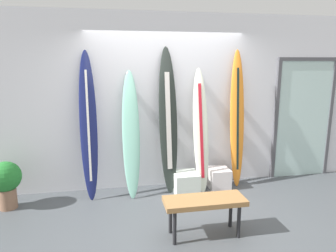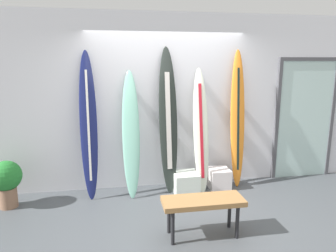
{
  "view_description": "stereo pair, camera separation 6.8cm",
  "coord_description": "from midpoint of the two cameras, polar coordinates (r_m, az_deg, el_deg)",
  "views": [
    {
      "loc": [
        -0.88,
        -3.62,
        2.04
      ],
      "look_at": [
        -0.02,
        0.95,
        1.06
      ],
      "focal_mm": 32.7,
      "sensor_mm": 36.0,
      "label": 1
    },
    {
      "loc": [
        -0.81,
        -3.63,
        2.04
      ],
      "look_at": [
        -0.02,
        0.95,
        1.06
      ],
      "focal_mm": 32.7,
      "sensor_mm": 36.0,
      "label": 2
    }
  ],
  "objects": [
    {
      "name": "ground",
      "position": [
        4.25,
        3.0,
        -17.13
      ],
      "size": [
        8.0,
        8.0,
        0.04
      ],
      "primitive_type": "cube",
      "color": "#464A4F"
    },
    {
      "name": "wall_back",
      "position": [
        5.04,
        -0.1,
        4.55
      ],
      "size": [
        7.2,
        0.2,
        2.8
      ],
      "primitive_type": "cube",
      "color": "silver",
      "rests_on": "ground"
    },
    {
      "name": "surfboard_navy",
      "position": [
        4.7,
        -14.19,
        0.08
      ],
      "size": [
        0.27,
        0.42,
        2.22
      ],
      "color": "navy",
      "rests_on": "ground"
    },
    {
      "name": "surfboard_seafoam",
      "position": [
        4.69,
        -6.51,
        -1.52
      ],
      "size": [
        0.28,
        0.5,
        1.92
      ],
      "color": "#7FC2AD",
      "rests_on": "ground"
    },
    {
      "name": "surfboard_charcoal",
      "position": [
        4.77,
        0.44,
        0.97
      ],
      "size": [
        0.3,
        0.41,
        2.28
      ],
      "color": "black",
      "rests_on": "ground"
    },
    {
      "name": "surfboard_ivory",
      "position": [
        4.86,
        6.55,
        -0.86
      ],
      "size": [
        0.25,
        0.49,
        1.95
      ],
      "color": "silver",
      "rests_on": "ground"
    },
    {
      "name": "surfboard_sunset",
      "position": [
        5.12,
        13.19,
        1.04
      ],
      "size": [
        0.25,
        0.33,
        2.24
      ],
      "color": "orange",
      "rests_on": "ground"
    },
    {
      "name": "display_block_left",
      "position": [
        4.96,
        3.71,
        -10.45
      ],
      "size": [
        0.4,
        0.4,
        0.32
      ],
      "color": "white",
      "rests_on": "ground"
    },
    {
      "name": "display_block_center",
      "position": [
        5.17,
        9.84,
        -9.61
      ],
      "size": [
        0.34,
        0.34,
        0.32
      ],
      "color": "silver",
      "rests_on": "ground"
    },
    {
      "name": "glass_door",
      "position": [
        5.91,
        24.42,
        1.55
      ],
      "size": [
        1.12,
        0.06,
        2.12
      ],
      "color": "silver",
      "rests_on": "ground"
    },
    {
      "name": "potted_plant",
      "position": [
        4.92,
        -27.54,
        -8.87
      ],
      "size": [
        0.42,
        0.42,
        0.68
      ],
      "color": "#835F48",
      "rests_on": "ground"
    },
    {
      "name": "bench",
      "position": [
        3.73,
        7.06,
        -14.16
      ],
      "size": [
        0.96,
        0.36,
        0.47
      ],
      "color": "olive",
      "rests_on": "ground"
    }
  ]
}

